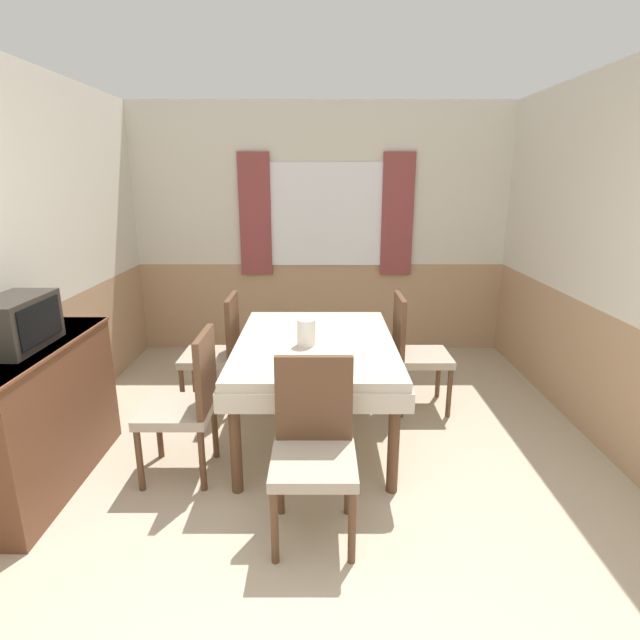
{
  "coord_description": "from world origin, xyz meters",
  "views": [
    {
      "loc": [
        -0.01,
        -1.57,
        1.85
      ],
      "look_at": [
        -0.02,
        1.78,
        0.89
      ],
      "focal_mm": 28.0,
      "sensor_mm": 36.0,
      "label": 1
    }
  ],
  "objects_px": {
    "chair_right_far": "(415,349)",
    "dining_table": "(317,354)",
    "chair_left_near": "(189,400)",
    "vase": "(308,332)",
    "tv": "(18,323)",
    "chair_head_near": "(315,444)",
    "chair_left_far": "(220,349)",
    "sideboard": "(39,415)"
  },
  "relations": [
    {
      "from": "chair_left_near",
      "to": "chair_left_far",
      "type": "height_order",
      "value": "same"
    },
    {
      "from": "chair_left_near",
      "to": "vase",
      "type": "height_order",
      "value": "chair_left_near"
    },
    {
      "from": "dining_table",
      "to": "tv",
      "type": "height_order",
      "value": "tv"
    },
    {
      "from": "sideboard",
      "to": "vase",
      "type": "height_order",
      "value": "vase"
    },
    {
      "from": "chair_right_far",
      "to": "tv",
      "type": "xyz_separation_m",
      "value": [
        -2.49,
        -1.13,
        0.55
      ]
    },
    {
      "from": "chair_left_near",
      "to": "vase",
      "type": "xyz_separation_m",
      "value": [
        0.74,
        0.39,
        0.33
      ]
    },
    {
      "from": "vase",
      "to": "chair_left_near",
      "type": "bearing_deg",
      "value": -152.12
    },
    {
      "from": "dining_table",
      "to": "vase",
      "type": "relative_size",
      "value": 8.58
    },
    {
      "from": "sideboard",
      "to": "tv",
      "type": "distance_m",
      "value": 0.6
    },
    {
      "from": "vase",
      "to": "chair_head_near",
      "type": "bearing_deg",
      "value": -86.2
    },
    {
      "from": "chair_head_near",
      "to": "sideboard",
      "type": "height_order",
      "value": "chair_head_near"
    },
    {
      "from": "chair_left_far",
      "to": "tv",
      "type": "distance_m",
      "value": 1.54
    },
    {
      "from": "chair_head_near",
      "to": "tv",
      "type": "height_order",
      "value": "tv"
    },
    {
      "from": "chair_left_far",
      "to": "dining_table",
      "type": "bearing_deg",
      "value": -121.54
    },
    {
      "from": "chair_left_near",
      "to": "chair_right_far",
      "type": "height_order",
      "value": "same"
    },
    {
      "from": "tv",
      "to": "vase",
      "type": "height_order",
      "value": "tv"
    },
    {
      "from": "chair_left_near",
      "to": "chair_head_near",
      "type": "relative_size",
      "value": 1.0
    },
    {
      "from": "chair_head_near",
      "to": "chair_left_far",
      "type": "xyz_separation_m",
      "value": [
        -0.8,
        1.51,
        0.0
      ]
    },
    {
      "from": "chair_left_near",
      "to": "dining_table",
      "type": "bearing_deg",
      "value": -58.46
    },
    {
      "from": "chair_left_far",
      "to": "vase",
      "type": "xyz_separation_m",
      "value": [
        0.74,
        -0.59,
        0.33
      ]
    },
    {
      "from": "sideboard",
      "to": "chair_head_near",
      "type": "bearing_deg",
      "value": -13.76
    },
    {
      "from": "chair_right_far",
      "to": "chair_left_far",
      "type": "bearing_deg",
      "value": -90.0
    },
    {
      "from": "dining_table",
      "to": "chair_left_far",
      "type": "height_order",
      "value": "chair_left_far"
    },
    {
      "from": "chair_head_near",
      "to": "chair_right_far",
      "type": "bearing_deg",
      "value": -117.92
    },
    {
      "from": "dining_table",
      "to": "tv",
      "type": "distance_m",
      "value": 1.86
    },
    {
      "from": "chair_left_near",
      "to": "chair_left_far",
      "type": "bearing_deg",
      "value": 0.0
    },
    {
      "from": "dining_table",
      "to": "chair_right_far",
      "type": "relative_size",
      "value": 1.65
    },
    {
      "from": "sideboard",
      "to": "chair_left_far",
      "type": "bearing_deg",
      "value": 51.13
    },
    {
      "from": "tv",
      "to": "vase",
      "type": "relative_size",
      "value": 2.82
    },
    {
      "from": "chair_left_near",
      "to": "chair_left_far",
      "type": "distance_m",
      "value": 0.98
    },
    {
      "from": "tv",
      "to": "chair_left_far",
      "type": "bearing_deg",
      "value": 51.6
    },
    {
      "from": "tv",
      "to": "chair_right_far",
      "type": "bearing_deg",
      "value": 24.36
    },
    {
      "from": "chair_right_far",
      "to": "sideboard",
      "type": "xyz_separation_m",
      "value": [
        -2.48,
        -1.1,
        -0.05
      ]
    },
    {
      "from": "sideboard",
      "to": "chair_right_far",
      "type": "bearing_deg",
      "value": 23.83
    },
    {
      "from": "chair_left_near",
      "to": "chair_head_near",
      "type": "distance_m",
      "value": 0.96
    },
    {
      "from": "dining_table",
      "to": "tv",
      "type": "relative_size",
      "value": 3.05
    },
    {
      "from": "sideboard",
      "to": "vase",
      "type": "relative_size",
      "value": 6.94
    },
    {
      "from": "chair_right_far",
      "to": "vase",
      "type": "distance_m",
      "value": 1.09
    },
    {
      "from": "dining_table",
      "to": "chair_head_near",
      "type": "distance_m",
      "value": 1.03
    },
    {
      "from": "chair_right_far",
      "to": "vase",
      "type": "bearing_deg",
      "value": -55.53
    },
    {
      "from": "chair_right_far",
      "to": "dining_table",
      "type": "bearing_deg",
      "value": -58.46
    },
    {
      "from": "chair_right_far",
      "to": "chair_left_near",
      "type": "bearing_deg",
      "value": -58.46
    }
  ]
}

